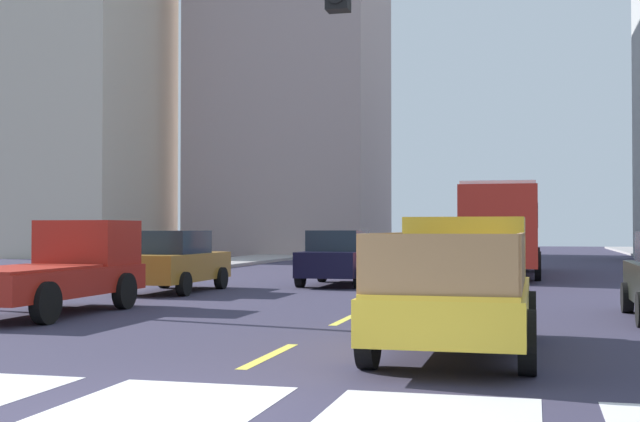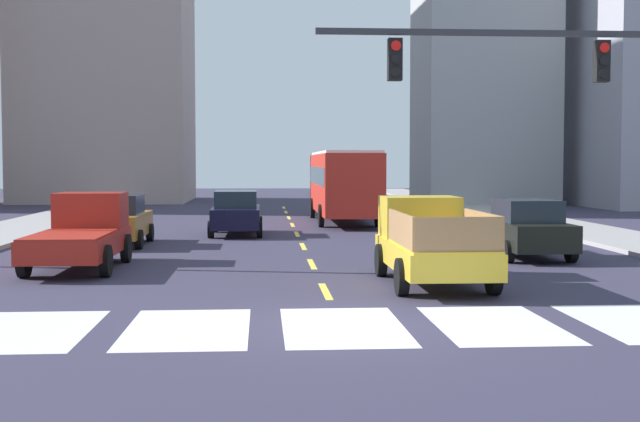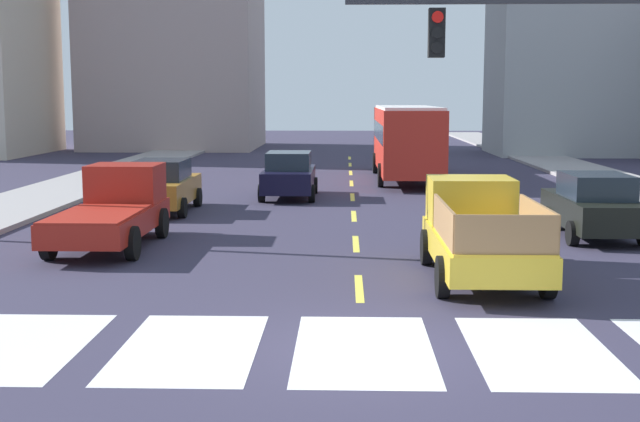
% 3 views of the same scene
% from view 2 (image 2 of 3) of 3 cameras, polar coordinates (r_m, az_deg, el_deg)
% --- Properties ---
extents(ground_plane, '(160.00, 160.00, 0.00)m').
position_cam_2_polar(ground_plane, '(14.64, 1.55, -7.74)').
color(ground_plane, '#322F44').
extents(sidewalk_right, '(3.54, 110.00, 0.15)m').
position_cam_2_polar(sidewalk_right, '(34.87, 17.70, -1.39)').
color(sidewalk_right, '#999494').
rests_on(sidewalk_right, ground).
extents(crosswalk_stripe_1, '(2.06, 3.61, 0.01)m').
position_cam_2_polar(crosswalk_stripe_1, '(15.08, -18.94, -7.57)').
color(crosswalk_stripe_1, silver).
rests_on(crosswalk_stripe_1, ground).
extents(crosswalk_stripe_2, '(2.06, 3.61, 0.01)m').
position_cam_2_polar(crosswalk_stripe_2, '(14.63, -8.85, -7.77)').
color(crosswalk_stripe_2, silver).
rests_on(crosswalk_stripe_2, ground).
extents(crosswalk_stripe_3, '(2.06, 3.61, 0.01)m').
position_cam_2_polar(crosswalk_stripe_3, '(14.64, 1.55, -7.72)').
color(crosswalk_stripe_3, silver).
rests_on(crosswalk_stripe_3, ground).
extents(crosswalk_stripe_4, '(2.06, 3.61, 0.01)m').
position_cam_2_polar(crosswalk_stripe_4, '(15.12, 11.60, -7.44)').
color(crosswalk_stripe_4, silver).
rests_on(crosswalk_stripe_4, ground).
extents(lane_dash_0, '(0.16, 2.40, 0.01)m').
position_cam_2_polar(lane_dash_0, '(18.57, 0.37, -5.39)').
color(lane_dash_0, '#E4D348').
rests_on(lane_dash_0, ground).
extents(lane_dash_1, '(0.16, 2.40, 0.01)m').
position_cam_2_polar(lane_dash_1, '(23.51, -0.55, -3.57)').
color(lane_dash_1, '#E4D348').
rests_on(lane_dash_1, ground).
extents(lane_dash_2, '(0.16, 2.40, 0.01)m').
position_cam_2_polar(lane_dash_2, '(28.48, -1.14, -2.38)').
color(lane_dash_2, '#E4D348').
rests_on(lane_dash_2, ground).
extents(lane_dash_3, '(0.16, 2.40, 0.01)m').
position_cam_2_polar(lane_dash_3, '(33.45, -1.56, -1.55)').
color(lane_dash_3, '#E4D348').
rests_on(lane_dash_3, ground).
extents(lane_dash_4, '(0.16, 2.40, 0.01)m').
position_cam_2_polar(lane_dash_4, '(38.43, -1.87, -0.93)').
color(lane_dash_4, '#E4D348').
rests_on(lane_dash_4, ground).
extents(lane_dash_5, '(0.16, 2.40, 0.01)m').
position_cam_2_polar(lane_dash_5, '(43.42, -2.10, -0.45)').
color(lane_dash_5, '#E4D348').
rests_on(lane_dash_5, ground).
extents(lane_dash_6, '(0.16, 2.40, 0.01)m').
position_cam_2_polar(lane_dash_6, '(48.41, -2.29, -0.07)').
color(lane_dash_6, '#E4D348').
rests_on(lane_dash_6, ground).
extents(lane_dash_7, '(0.16, 2.40, 0.01)m').
position_cam_2_polar(lane_dash_7, '(53.40, -2.44, 0.23)').
color(lane_dash_7, '#E4D348').
rests_on(lane_dash_7, ground).
extents(pickup_stakebed, '(2.18, 5.20, 1.96)m').
position_cam_2_polar(pickup_stakebed, '(20.03, 7.33, -2.10)').
color(pickup_stakebed, gold).
rests_on(pickup_stakebed, ground).
extents(pickup_dark, '(2.18, 5.20, 1.96)m').
position_cam_2_polar(pickup_dark, '(23.60, -15.62, -1.42)').
color(pickup_dark, '#A32117').
rests_on(pickup_dark, ground).
extents(city_bus, '(2.72, 10.80, 3.32)m').
position_cam_2_polar(city_bus, '(40.00, 1.56, 2.03)').
color(city_bus, red).
rests_on(city_bus, ground).
extents(sedan_far, '(2.02, 4.40, 1.72)m').
position_cam_2_polar(sedan_far, '(33.09, -5.63, -0.13)').
color(sedan_far, black).
rests_on(sedan_far, ground).
extents(sedan_near_left, '(2.02, 4.40, 1.72)m').
position_cam_2_polar(sedan_near_left, '(29.54, -13.41, -0.60)').
color(sedan_near_left, '#A86F25').
rests_on(sedan_near_left, ground).
extents(sedan_mid, '(2.02, 4.40, 1.72)m').
position_cam_2_polar(sedan_mid, '(25.80, 13.60, -1.15)').
color(sedan_mid, black).
rests_on(sedan_mid, ground).
extents(tower_tall_centre, '(11.86, 11.47, 23.46)m').
position_cam_2_polar(tower_tall_centre, '(65.18, -14.08, 11.02)').
color(tower_tall_centre, '#A4908B').
rests_on(tower_tall_centre, ground).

